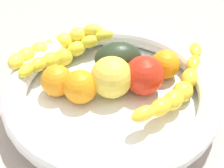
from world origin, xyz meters
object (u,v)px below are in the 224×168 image
object	(u,v)px
avocado_dark	(118,58)
orange_front	(165,65)
banana_draped_left	(179,86)
orange_mid_right	(80,87)
fruit_bowl	(112,93)
banana_arching_top	(53,47)
tomato_red	(144,75)
apple_yellow	(111,77)
banana_draped_right	(65,54)
orange_mid_left	(57,81)

from	to	relation	value
avocado_dark	orange_front	bearing A→B (deg)	-154.61
banana_draped_left	orange_mid_right	world-z (taller)	orange_mid_right
fruit_bowl	banana_arching_top	size ratio (longest dim) A/B	1.83
tomato_red	apple_yellow	size ratio (longest dim) A/B	0.95
tomato_red	avocado_dark	size ratio (longest dim) A/B	0.79
fruit_bowl	banana_draped_right	size ratio (longest dim) A/B	1.79
fruit_bowl	banana_draped_left	bearing A→B (deg)	-145.63
orange_mid_left	tomato_red	xyz separation A→B (cm)	(-11.71, -8.96, 0.66)
avocado_dark	apple_yellow	bearing A→B (deg)	114.06
banana_draped_left	avocado_dark	distance (cm)	12.42
banana_draped_left	orange_mid_right	xyz separation A→B (cm)	(13.21, 9.75, 0.27)
banana_arching_top	tomato_red	distance (cm)	18.84
banana_arching_top	orange_mid_left	distance (cm)	9.59
orange_front	fruit_bowl	bearing A→B (deg)	65.77
orange_front	orange_mid_left	world-z (taller)	orange_mid_left
apple_yellow	avocado_dark	xyz separation A→B (cm)	(2.51, -5.62, -0.59)
orange_mid_right	apple_yellow	world-z (taller)	apple_yellow
fruit_bowl	avocado_dark	world-z (taller)	avocado_dark
orange_mid_left	avocado_dark	distance (cm)	11.98
orange_mid_right	tomato_red	world-z (taller)	tomato_red
banana_draped_left	apple_yellow	bearing A→B (deg)	29.15
banana_draped_right	orange_front	distance (cm)	18.54
tomato_red	apple_yellow	world-z (taller)	apple_yellow
apple_yellow	orange_mid_left	bearing A→B (deg)	34.41
fruit_bowl	banana_arching_top	world-z (taller)	banana_arching_top
fruit_bowl	apple_yellow	distance (cm)	2.85
banana_draped_right	orange_mid_left	xyz separation A→B (cm)	(-3.91, 6.48, -0.02)
orange_mid_left	tomato_red	distance (cm)	14.76
banana_draped_right	tomato_red	xyz separation A→B (cm)	(-15.62, -2.48, 0.64)
avocado_dark	orange_mid_left	bearing A→B (deg)	64.81
banana_draped_right	avocado_dark	xyz separation A→B (cm)	(-9.01, -4.35, 0.23)
banana_draped_left	banana_draped_right	world-z (taller)	banana_draped_right
fruit_bowl	tomato_red	distance (cm)	6.21
orange_mid_right	orange_mid_left	bearing A→B (deg)	12.92
banana_draped_left	avocado_dark	xyz separation A→B (cm)	(12.41, -0.10, 0.40)
banana_draped_left	orange_front	xyz separation A→B (cm)	(4.70, -3.76, 0.06)
banana_draped_right	orange_mid_right	xyz separation A→B (cm)	(-8.21, 5.50, 0.10)
orange_mid_right	banana_draped_right	bearing A→B (deg)	-33.80
orange_mid_left	orange_mid_right	xyz separation A→B (cm)	(-4.30, -0.99, 0.12)
orange_mid_left	banana_draped_left	bearing A→B (deg)	-148.49
banana_draped_right	banana_arching_top	xyz separation A→B (cm)	(3.06, -0.08, 0.41)
banana_arching_top	apple_yellow	bearing A→B (deg)	174.69
orange_front	apple_yellow	world-z (taller)	apple_yellow
banana_arching_top	orange_mid_left	xyz separation A→B (cm)	(-6.98, 6.57, -0.43)
apple_yellow	orange_mid_right	bearing A→B (deg)	51.92
tomato_red	fruit_bowl	bearing A→B (deg)	52.90
banana_draped_left	apple_yellow	size ratio (longest dim) A/B	3.33
orange_front	apple_yellow	xyz separation A→B (cm)	(5.20, 9.28, 0.93)
apple_yellow	banana_arching_top	bearing A→B (deg)	-5.31
banana_draped_left	orange_mid_left	bearing A→B (deg)	31.51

